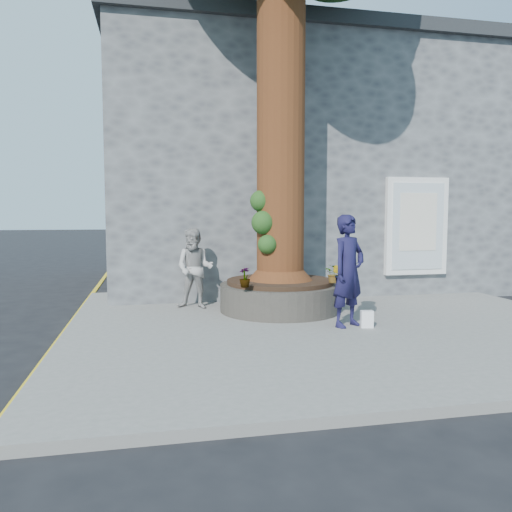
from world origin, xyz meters
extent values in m
plane|color=black|center=(0.00, 0.00, 0.00)|extent=(120.00, 120.00, 0.00)
cube|color=slate|center=(1.50, 1.00, 0.06)|extent=(9.00, 8.00, 0.12)
cube|color=yellow|center=(-3.05, 1.00, 0.00)|extent=(0.10, 30.00, 0.01)
cube|color=#4B4D50|center=(2.50, 7.20, 3.00)|extent=(10.00, 8.00, 6.00)
cube|color=black|center=(2.50, 7.20, 6.15)|extent=(10.30, 8.30, 0.30)
cube|color=white|center=(4.30, 3.14, 1.70)|extent=(1.50, 0.12, 2.20)
cube|color=silver|center=(4.30, 3.08, 1.70)|extent=(1.25, 0.04, 1.95)
cube|color=silver|center=(4.30, 3.06, 1.80)|extent=(0.90, 0.02, 1.30)
cylinder|color=black|center=(0.80, 2.00, 0.38)|extent=(2.30, 2.30, 0.52)
cylinder|color=black|center=(0.80, 2.00, 0.68)|extent=(2.04, 2.04, 0.08)
cylinder|color=#411C10|center=(0.80, 2.00, 4.47)|extent=(0.90, 0.90, 7.50)
cone|color=#411C10|center=(0.80, 2.00, 1.07)|extent=(1.24, 1.24, 0.70)
sphere|color=#214115|center=(0.42, 1.80, 1.82)|extent=(0.44, 0.44, 0.44)
sphere|color=#214115|center=(0.48, 1.70, 1.42)|extent=(0.36, 0.36, 0.36)
sphere|color=#214115|center=(0.40, 1.92, 2.22)|extent=(0.40, 0.40, 0.40)
imported|color=#151335|center=(1.56, 0.46, 1.04)|extent=(0.80, 0.71, 1.85)
imported|color=#A5A19E|center=(-0.78, 2.60, 0.91)|extent=(0.93, 0.84, 1.58)
cube|color=white|center=(1.82, 0.29, 0.26)|extent=(0.22, 0.15, 0.28)
imported|color=gray|center=(0.45, 2.21, 0.89)|extent=(0.21, 0.20, 0.33)
imported|color=gray|center=(1.65, 1.15, 0.89)|extent=(0.27, 0.27, 0.35)
imported|color=gray|center=(-0.05, 1.15, 0.89)|extent=(0.24, 0.24, 0.35)
imported|color=gray|center=(1.65, 1.36, 0.89)|extent=(0.37, 0.39, 0.34)
camera|label=1|loc=(-1.63, -7.20, 1.98)|focal=35.00mm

